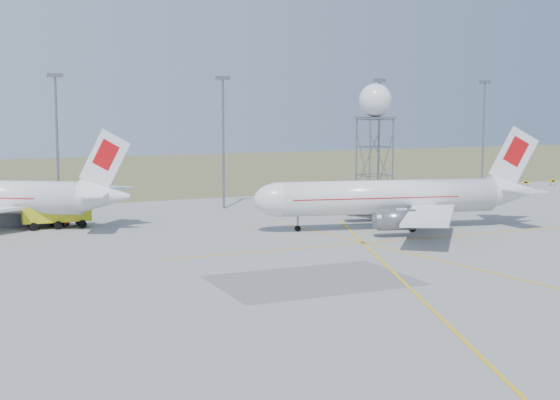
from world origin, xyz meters
name	(u,v)px	position (x,y,z in m)	size (l,w,h in m)	color
grass_strip	(159,171)	(0.00, 140.00, 0.01)	(400.00, 120.00, 0.03)	olive
mast_a	(57,133)	(-35.00, 66.00, 12.07)	(2.20, 0.50, 20.50)	slate
mast_b	(223,131)	(-10.00, 66.00, 12.07)	(2.20, 0.50, 20.50)	slate
mast_c	(379,129)	(18.00, 66.00, 12.07)	(2.20, 0.50, 20.50)	slate
mast_d	(484,127)	(40.00, 66.00, 12.07)	(2.20, 0.50, 20.50)	slate
taxi_sign_near	(526,183)	(55.60, 72.00, 0.89)	(1.60, 0.17, 1.20)	black
taxi_sign_far	(553,181)	(62.60, 72.00, 0.89)	(1.60, 0.17, 1.20)	black
airliner_main	(393,198)	(3.23, 38.09, 4.06)	(38.65, 36.93, 13.24)	white
radar_tower	(375,137)	(14.88, 62.17, 10.97)	(5.40, 5.40, 19.54)	slate
fire_truck	(58,215)	(-36.51, 56.66, 1.66)	(8.72, 3.62, 3.46)	gold
baggage_tug	(60,221)	(-36.16, 58.25, 0.64)	(2.62, 2.56, 1.68)	red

